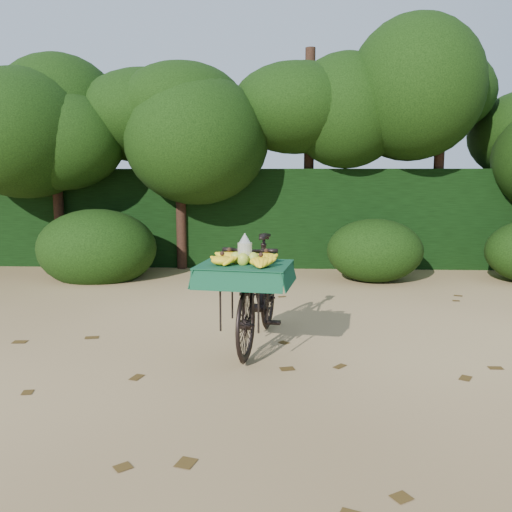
{
  "coord_description": "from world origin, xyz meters",
  "views": [
    {
      "loc": [
        0.0,
        -4.32,
        1.72
      ],
      "look_at": [
        -0.23,
        0.72,
        0.95
      ],
      "focal_mm": 38.0,
      "sensor_mm": 36.0,
      "label": 1
    }
  ],
  "objects": [
    {
      "name": "ground",
      "position": [
        0.0,
        0.0,
        0.0
      ],
      "size": [
        80.0,
        80.0,
        0.0
      ],
      "primitive_type": "plane",
      "color": "tan",
      "rests_on": "ground"
    },
    {
      "name": "vendor_bicycle",
      "position": [
        -0.23,
        0.96,
        0.56
      ],
      "size": [
        0.93,
        1.92,
        1.11
      ],
      "rotation": [
        0.0,
        0.0,
        -0.16
      ],
      "color": "black",
      "rests_on": "ground"
    },
    {
      "name": "hedge_backdrop",
      "position": [
        0.0,
        6.3,
        0.9
      ],
      "size": [
        26.0,
        1.8,
        1.8
      ],
      "primitive_type": "cube",
      "color": "black",
      "rests_on": "ground"
    },
    {
      "name": "tree_row",
      "position": [
        -0.65,
        5.5,
        2.0
      ],
      "size": [
        14.5,
        2.0,
        4.0
      ],
      "primitive_type": null,
      "color": "black",
      "rests_on": "ground"
    },
    {
      "name": "bush_clumps",
      "position": [
        0.5,
        4.3,
        0.45
      ],
      "size": [
        8.8,
        1.7,
        0.9
      ],
      "primitive_type": null,
      "color": "black",
      "rests_on": "ground"
    },
    {
      "name": "leaf_litter",
      "position": [
        0.0,
        0.65,
        0.01
      ],
      "size": [
        7.0,
        7.3,
        0.01
      ],
      "primitive_type": null,
      "color": "#483213",
      "rests_on": "ground"
    }
  ]
}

